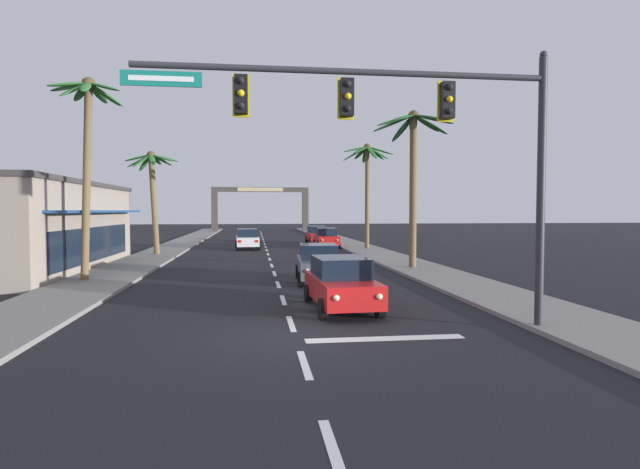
# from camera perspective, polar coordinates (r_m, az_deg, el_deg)

# --- Properties ---
(ground_plane) EXTENTS (220.00, 220.00, 0.00)m
(ground_plane) POSITION_cam_1_polar(r_m,az_deg,el_deg) (13.41, -2.78, -11.08)
(ground_plane) COLOR black
(sidewalk_right) EXTENTS (3.20, 110.00, 0.14)m
(sidewalk_right) POSITION_cam_1_polar(r_m,az_deg,el_deg) (34.29, 7.62, -2.57)
(sidewalk_right) COLOR gray
(sidewalk_right) RESTS_ON ground
(sidewalk_left) EXTENTS (3.20, 110.00, 0.14)m
(sidewalk_left) POSITION_cam_1_polar(r_m,az_deg,el_deg) (33.81, -18.88, -2.76)
(sidewalk_left) COLOR gray
(sidewalk_left) RESTS_ON ground
(lane_markings) EXTENTS (4.28, 87.29, 0.01)m
(lane_markings) POSITION_cam_1_polar(r_m,az_deg,el_deg) (32.94, -4.79, -2.88)
(lane_markings) COLOR silver
(lane_markings) RESTS_ON ground
(traffic_signal_mast) EXTENTS (10.73, 0.41, 7.35)m
(traffic_signal_mast) POSITION_cam_1_polar(r_m,az_deg,el_deg) (13.57, 10.38, 11.72)
(traffic_signal_mast) COLOR #2D2D33
(traffic_signal_mast) RESTS_ON ground
(sedan_lead_at_stop_bar) EXTENTS (2.11, 4.51, 1.68)m
(sedan_lead_at_stop_bar) POSITION_cam_1_polar(r_m,az_deg,el_deg) (16.66, 2.35, -5.38)
(sedan_lead_at_stop_bar) COLOR red
(sedan_lead_at_stop_bar) RESTS_ON ground
(sedan_third_in_queue) EXTENTS (2.11, 4.51, 1.68)m
(sedan_third_in_queue) POSITION_cam_1_polar(r_m,az_deg,el_deg) (23.01, -0.18, -3.15)
(sedan_third_in_queue) COLOR #4C515B
(sedan_third_in_queue) RESTS_ON ground
(sedan_oncoming_far) EXTENTS (2.11, 4.51, 1.68)m
(sedan_oncoming_far) POSITION_cam_1_polar(r_m,az_deg,el_deg) (42.89, -8.04, -0.48)
(sedan_oncoming_far) COLOR silver
(sedan_oncoming_far) RESTS_ON ground
(sedan_parked_nearest_kerb) EXTENTS (1.97, 4.46, 1.68)m
(sedan_parked_nearest_kerb) POSITION_cam_1_polar(r_m,az_deg,el_deg) (44.39, 0.70, -0.34)
(sedan_parked_nearest_kerb) COLOR red
(sedan_parked_nearest_kerb) RESTS_ON ground
(sedan_parked_mid_kerb) EXTENTS (1.98, 4.46, 1.68)m
(sedan_parked_mid_kerb) POSITION_cam_1_polar(r_m,az_deg,el_deg) (49.93, -0.34, -0.01)
(sedan_parked_mid_kerb) COLOR red
(sedan_parked_mid_kerb) RESTS_ON ground
(palm_left_second) EXTENTS (3.25, 3.21, 8.95)m
(palm_left_second) POSITION_cam_1_polar(r_m,az_deg,el_deg) (24.95, -24.29, 10.04)
(palm_left_second) COLOR brown
(palm_left_second) RESTS_ON ground
(palm_left_third) EXTENTS (3.78, 3.61, 7.34)m
(palm_left_third) POSITION_cam_1_polar(r_m,az_deg,el_deg) (38.07, -18.00, 5.56)
(palm_left_third) COLOR brown
(palm_left_third) RESTS_ON ground
(palm_right_second) EXTENTS (4.33, 4.36, 8.51)m
(palm_right_second) POSITION_cam_1_polar(r_m,az_deg,el_deg) (28.29, 10.29, 8.57)
(palm_right_second) COLOR brown
(palm_right_second) RESTS_ON ground
(palm_right_third) EXTENTS (4.27, 3.99, 8.56)m
(palm_right_third) POSITION_cam_1_polar(r_m,az_deg,el_deg) (41.96, 5.23, 6.92)
(palm_right_third) COLOR brown
(palm_right_third) RESTS_ON ground
(storefront_strip_left) EXTENTS (8.57, 16.27, 4.72)m
(storefront_strip_left) POSITION_cam_1_polar(r_m,az_deg,el_deg) (31.36, -30.22, 0.80)
(storefront_strip_left) COLOR gray
(storefront_strip_left) RESTS_ON ground
(town_gateway_arch) EXTENTS (14.42, 0.90, 6.67)m
(town_gateway_arch) POSITION_cam_1_polar(r_m,az_deg,el_deg) (77.89, -6.60, 3.47)
(town_gateway_arch) COLOR #423D38
(town_gateway_arch) RESTS_ON ground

